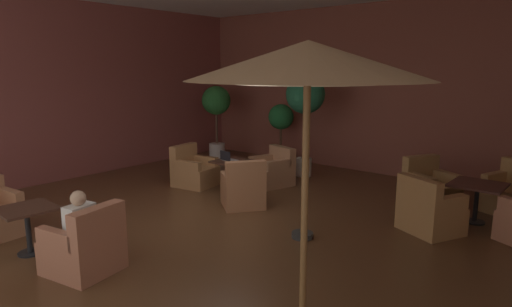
{
  "coord_description": "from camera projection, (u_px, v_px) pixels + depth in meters",
  "views": [
    {
      "loc": [
        4.46,
        -4.88,
        2.48
      ],
      "look_at": [
        0.0,
        0.49,
        1.11
      ],
      "focal_mm": 30.62,
      "sensor_mm": 36.0,
      "label": 1
    }
  ],
  "objects": [
    {
      "name": "patio_umbrella_center_beige",
      "position": [
        308.0,
        64.0,
        3.47
      ],
      "size": [
        1.99,
        1.99,
        2.7
      ],
      "color": "#2D2D2D",
      "rests_on": "ground_plane"
    },
    {
      "name": "iced_drink_cup",
      "position": [
        227.0,
        157.0,
        8.81
      ],
      "size": [
        0.08,
        0.08,
        0.11
      ],
      "primitive_type": "cylinder",
      "color": "white",
      "rests_on": "cafe_table_front_left"
    },
    {
      "name": "potted_tree_mid_right",
      "position": [
        216.0,
        108.0,
        11.84
      ],
      "size": [
        0.78,
        0.78,
        2.01
      ],
      "color": "silver",
      "rests_on": "ground_plane"
    },
    {
      "name": "open_laptop",
      "position": [
        228.0,
        158.0,
        8.77
      ],
      "size": [
        0.34,
        0.26,
        0.2
      ],
      "color": "#9EA0A5",
      "rests_on": "cafe_table_front_left"
    },
    {
      "name": "armchair_front_right_north",
      "position": [
        85.0,
        248.0,
        5.34
      ],
      "size": [
        0.91,
        0.86,
        0.88
      ],
      "color": "#AD664A",
      "rests_on": "ground_plane"
    },
    {
      "name": "wall_left_accent",
      "position": [
        69.0,
        91.0,
        9.73
      ],
      "size": [
        0.08,
        9.73,
        3.95
      ],
      "primitive_type": "cube",
      "color": "brown",
      "rests_on": "ground_plane"
    },
    {
      "name": "wall_back_brick",
      "position": [
        374.0,
        90.0,
        10.23
      ],
      "size": [
        10.1,
        0.08,
        3.95
      ],
      "primitive_type": "cube",
      "color": "brown",
      "rests_on": "ground_plane"
    },
    {
      "name": "patron_by_window",
      "position": [
        80.0,
        218.0,
        5.29
      ],
      "size": [
        0.27,
        0.38,
        0.61
      ],
      "color": "silver",
      "rests_on": "ground_plane"
    },
    {
      "name": "patio_umbrella_tall_red",
      "position": [
        306.0,
        70.0,
        6.02
      ],
      "size": [
        2.12,
        2.12,
        2.68
      ],
      "color": "#2D2D2D",
      "rests_on": "ground_plane"
    },
    {
      "name": "cafe_table_front_right",
      "position": [
        27.0,
        217.0,
        5.83
      ],
      "size": [
        0.71,
        0.71,
        0.65
      ],
      "color": "black",
      "rests_on": "ground_plane"
    },
    {
      "name": "potted_tree_mid_left",
      "position": [
        281.0,
        125.0,
        11.33
      ],
      "size": [
        0.66,
        0.66,
        1.57
      ],
      "color": "#AF6944",
      "rests_on": "ground_plane"
    },
    {
      "name": "armchair_mid_center_east",
      "position": [
        429.0,
        212.0,
        6.65
      ],
      "size": [
        1.01,
        0.98,
        0.88
      ],
      "color": "#AE7643",
      "rests_on": "ground_plane"
    },
    {
      "name": "armchair_mid_center_west",
      "position": [
        512.0,
        194.0,
        7.57
      ],
      "size": [
        0.94,
        0.98,
        0.91
      ],
      "color": "#AE7742",
      "rests_on": "ground_plane"
    },
    {
      "name": "ground_plane",
      "position": [
        237.0,
        227.0,
        6.96
      ],
      "size": [
        10.1,
        9.73,
        0.02
      ],
      "primitive_type": "cube",
      "color": "#55341D"
    },
    {
      "name": "cafe_table_front_left",
      "position": [
        233.0,
        168.0,
        8.79
      ],
      "size": [
        0.72,
        0.72,
        0.65
      ],
      "color": "black",
      "rests_on": "ground_plane"
    },
    {
      "name": "armchair_front_left_east",
      "position": [
        194.0,
        171.0,
        9.32
      ],
      "size": [
        0.9,
        0.85,
        0.87
      ],
      "color": "#AA7245",
      "rests_on": "ground_plane"
    },
    {
      "name": "cafe_table_mid_center",
      "position": [
        477.0,
        190.0,
        7.03
      ],
      "size": [
        0.8,
        0.8,
        0.65
      ],
      "color": "black",
      "rests_on": "ground_plane"
    },
    {
      "name": "armchair_front_left_south",
      "position": [
        243.0,
        190.0,
        7.87
      ],
      "size": [
        1.0,
        1.0,
        0.89
      ],
      "color": "#B0704A",
      "rests_on": "ground_plane"
    },
    {
      "name": "armchair_front_left_north",
      "position": [
        273.0,
        171.0,
        9.38
      ],
      "size": [
        0.93,
        0.94,
        0.81
      ],
      "color": "#B07853",
      "rests_on": "ground_plane"
    },
    {
      "name": "potted_tree_left_corner",
      "position": [
        305.0,
        100.0,
        9.88
      ],
      "size": [
        0.89,
        0.89,
        2.34
      ],
      "color": "beige",
      "rests_on": "ground_plane"
    },
    {
      "name": "armchair_mid_center_north",
      "position": [
        430.0,
        188.0,
        8.0
      ],
      "size": [
        1.04,
        1.02,
        0.87
      ],
      "color": "#A87745",
      "rests_on": "ground_plane"
    }
  ]
}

